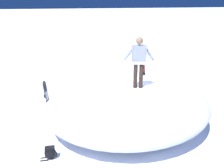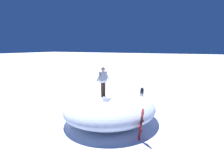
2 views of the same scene
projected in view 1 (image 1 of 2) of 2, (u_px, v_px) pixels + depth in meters
name	position (u px, v px, depth m)	size (l,w,h in m)	color
ground	(139.00, 124.00, 9.01)	(240.00, 240.00, 0.00)	white
snow_mound	(127.00, 104.00, 8.92)	(5.58, 6.19, 1.53)	white
snowboarder_standing	(139.00, 59.00, 8.09)	(0.33, 1.06, 1.79)	black
snowboard_primary_upright	(143.00, 78.00, 11.61)	(0.33, 0.35, 1.59)	red
snowboard_secondary_upright	(47.00, 99.00, 9.22)	(0.34, 0.28, 1.58)	black
backpack_near	(51.00, 153.00, 7.00)	(0.25, 0.51, 0.41)	black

